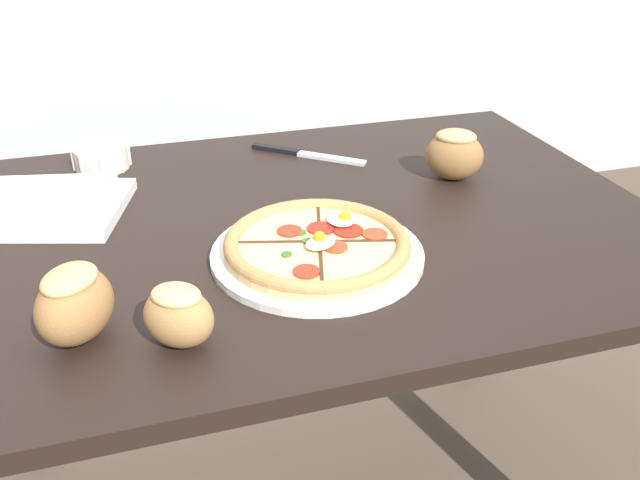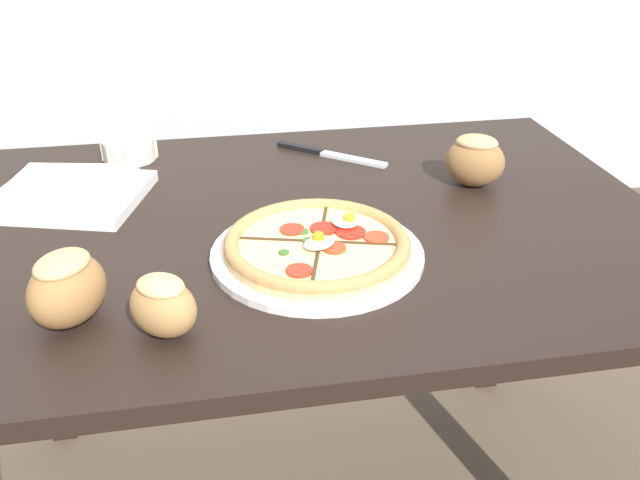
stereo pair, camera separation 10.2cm
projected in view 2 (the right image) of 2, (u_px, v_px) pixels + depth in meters
The scene contains 8 objects.
dining_table at pixel (304, 272), 1.21m from camera, with size 1.24×0.86×0.76m.
pizza at pixel (320, 246), 1.02m from camera, with size 0.32×0.32×0.05m.
ramekin_bowl at pixel (129, 148), 1.38m from camera, with size 0.11×0.11×0.04m.
napkin_folded at pixel (69, 192), 1.20m from camera, with size 0.30×0.28×0.04m.
bread_piece_near at pixel (67, 287), 0.86m from camera, with size 0.13×0.14×0.10m.
bread_piece_mid at pixel (163, 305), 0.84m from camera, with size 0.11×0.11×0.08m.
bread_piece_far at pixel (475, 159), 1.25m from camera, with size 0.13×0.12×0.10m.
knife_main at pixel (329, 154), 1.40m from camera, with size 0.21×0.17×0.01m.
Camera 2 is at (-0.15, -1.02, 1.28)m, focal length 38.00 mm.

